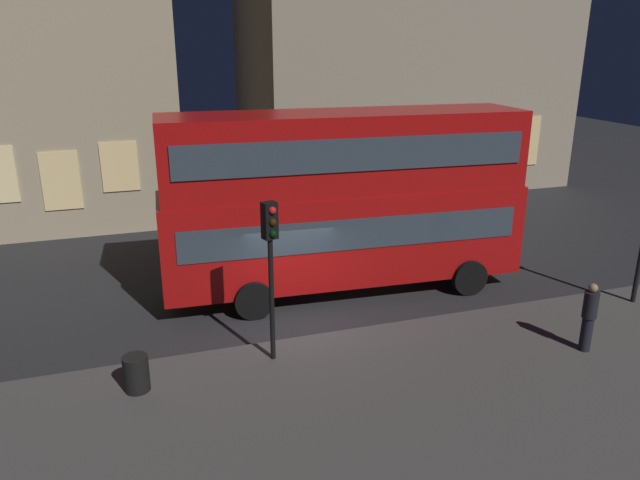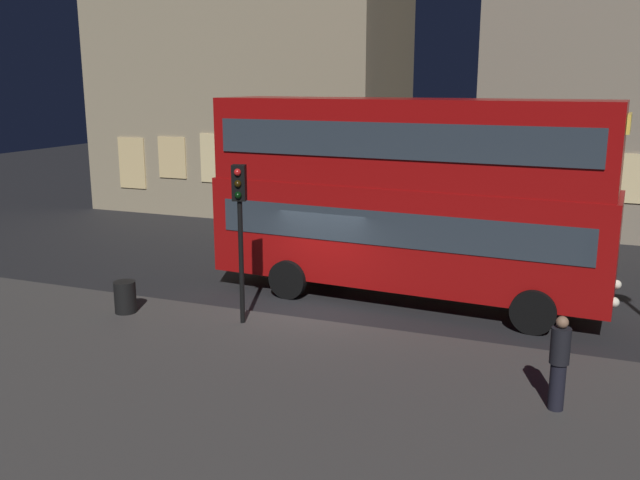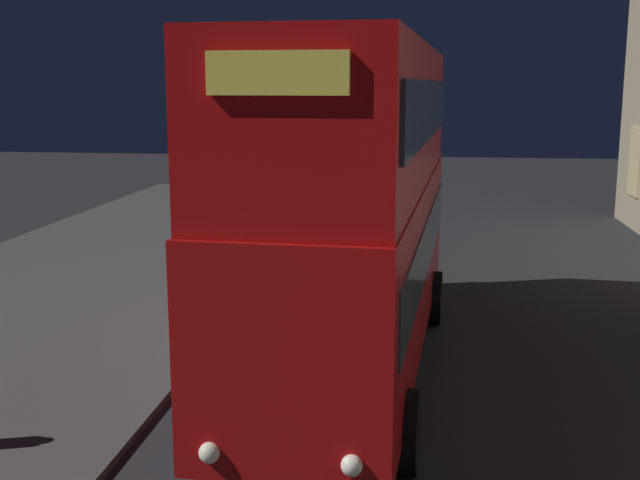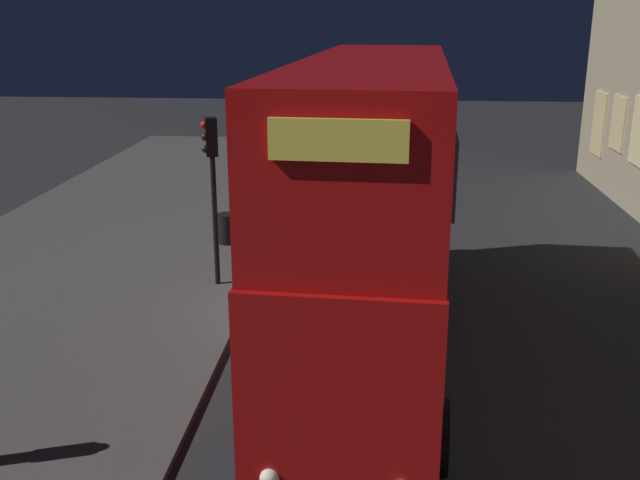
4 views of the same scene
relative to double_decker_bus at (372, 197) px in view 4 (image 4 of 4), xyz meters
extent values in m
plane|color=#232326|center=(-2.00, -1.77, -3.07)|extent=(80.00, 80.00, 0.00)
cube|color=#423F3D|center=(-2.00, -7.19, -3.01)|extent=(44.00, 8.90, 0.12)
cube|color=#F2D18C|center=(-14.96, 8.18, -0.78)|extent=(1.39, 0.06, 2.31)
cube|color=#F2D18C|center=(-12.79, 8.18, -0.44)|extent=(1.39, 0.06, 1.82)
cube|color=#F9E09E|center=(-10.61, 8.18, -0.38)|extent=(1.39, 0.06, 2.11)
cube|color=#9E0C0C|center=(0.00, 0.00, -1.17)|extent=(10.87, 3.07, 2.70)
cube|color=#9E0C0C|center=(0.00, 0.00, 1.30)|extent=(10.66, 3.01, 2.24)
cube|color=#2D3842|center=(0.00, 0.00, -0.83)|extent=(10.02, 3.08, 0.90)
cube|color=#2D3842|center=(0.00, 0.00, 1.41)|extent=(10.02, 3.08, 0.90)
cube|color=#F2D84C|center=(5.31, -0.32, 1.91)|extent=(0.17, 1.46, 0.44)
sphere|color=white|center=(5.33, -1.11, -2.17)|extent=(0.24, 0.24, 0.24)
cylinder|color=black|center=(3.72, 1.05, -2.52)|extent=(1.10, 0.30, 1.09)
cylinder|color=black|center=(3.57, -1.48, -2.52)|extent=(1.10, 0.30, 1.09)
cylinder|color=black|center=(-2.88, 1.44, -2.52)|extent=(1.10, 0.30, 1.09)
cylinder|color=black|center=(-3.03, -1.09, -2.52)|extent=(1.10, 0.30, 1.09)
cylinder|color=black|center=(-3.12, -3.60, -1.43)|extent=(0.12, 0.12, 3.05)
cube|color=black|center=(-3.12, -3.60, 0.52)|extent=(0.38, 0.33, 0.85)
sphere|color=red|center=(-3.08, -3.74, 0.79)|extent=(0.17, 0.17, 0.17)
sphere|color=black|center=(-3.08, -3.74, 0.52)|extent=(0.17, 0.17, 0.17)
sphere|color=black|center=(-3.08, -3.74, 0.25)|extent=(0.17, 0.17, 0.17)
cylinder|color=black|center=(-6.28, -4.02, -2.54)|extent=(0.55, 0.55, 0.82)
camera|label=1|loc=(-6.08, -16.21, 4.38)|focal=33.85mm
camera|label=2|loc=(4.50, -17.78, 2.83)|focal=38.39mm
camera|label=3|loc=(13.30, 1.17, 1.80)|focal=45.04mm
camera|label=4|loc=(12.77, 0.10, 3.18)|focal=41.03mm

